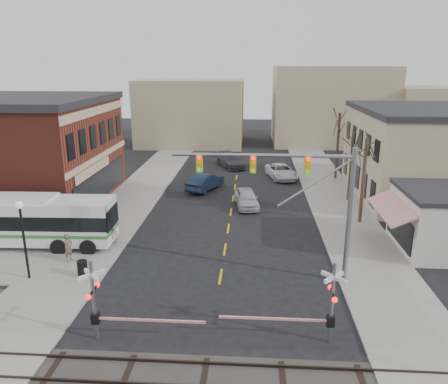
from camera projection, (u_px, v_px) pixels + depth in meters
The scene contains 18 objects.
ground at pixel (218, 293), 24.42m from camera, with size 160.00×160.00×0.00m, color black.
sidewalk_west at pixel (140, 190), 44.16m from camera, with size 5.00×60.00×0.12m, color gray.
sidewalk_east at pixel (330, 194), 42.92m from camera, with size 5.00×60.00×0.12m, color gray.
tree_east_a at pixel (363, 181), 34.23m from camera, with size 0.28×0.28×6.75m.
tree_east_b at pixel (351, 167), 40.02m from camera, with size 0.28×0.28×6.30m.
tree_east_c at pixel (338, 146), 47.53m from camera, with size 0.28×0.28×7.20m.
transit_bus at pixel (18, 220), 30.30m from camera, with size 13.39×3.35×3.43m.
traffic_signal_mast at pixel (301, 187), 24.40m from camera, with size 10.17×0.30×8.00m.
rr_crossing_west at pixel (103, 302), 19.81m from camera, with size 5.60×1.36×4.00m.
rr_crossing_east at pixel (322, 304), 19.64m from camera, with size 5.60×1.36×4.00m.
street_lamp at pixel (22, 225), 24.99m from camera, with size 0.44×0.44×4.78m.
trash_bin at pixel (82, 268), 26.04m from camera, with size 0.60×0.60×0.98m, color black.
car_a at pixel (247, 198), 39.03m from camera, with size 1.88×4.68×1.59m, color #B9B8BD.
car_b at pixel (205, 182), 44.27m from camera, with size 1.79×5.14×1.69m, color #18263E.
car_c at pixel (281, 171), 48.75m from camera, with size 2.56×5.56×1.55m, color silver.
car_d at pixel (231, 161), 54.11m from camera, with size 2.24×5.52×1.60m, color #46454A.
pedestrian_near at pixel (68, 247), 27.92m from camera, with size 0.68×0.45×1.87m, color #5B5149.
pedestrian_far at pixel (66, 230), 31.26m from camera, with size 0.72×0.56×1.49m, color #3A3D66.
Camera 1 is at (1.82, -21.74, 12.35)m, focal length 35.00 mm.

